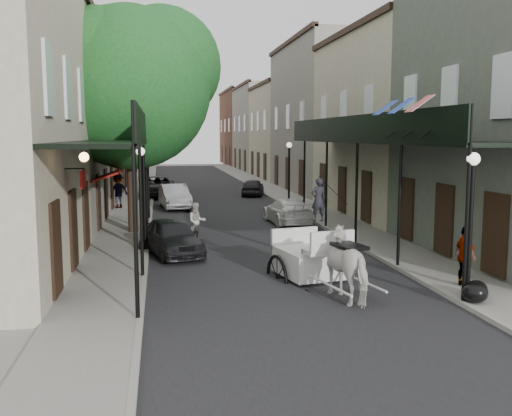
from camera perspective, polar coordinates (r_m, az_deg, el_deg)
name	(u,v)px	position (r m, az deg, el deg)	size (l,w,h in m)	color
ground	(290,291)	(15.78, 3.37, -8.32)	(140.00, 140.00, 0.00)	gray
road	(217,204)	(35.23, -3.95, 0.37)	(8.00, 90.00, 0.01)	black
sidewalk_left	(134,205)	(35.09, -12.10, 0.28)	(2.20, 90.00, 0.12)	gray
sidewalk_right	(296,202)	(36.06, 3.98, 0.61)	(2.20, 90.00, 0.12)	gray
building_row_left	(89,122)	(45.11, -16.36, 8.28)	(5.00, 80.00, 10.50)	#C1B99A
building_row_right	(311,123)	(46.41, 5.48, 8.50)	(5.00, 80.00, 10.50)	gray
gallery_left	(122,140)	(21.83, -13.25, 6.60)	(2.20, 18.05, 4.88)	black
gallery_right	(368,140)	(23.29, 11.15, 6.69)	(2.20, 18.05, 4.88)	black
tree_near	(139,82)	(25.10, -11.58, 12.28)	(7.31, 6.80, 9.63)	#382619
tree_far	(146,111)	(39.02, -10.95, 9.50)	(6.45, 6.00, 8.61)	#382619
lamppost_right_near	(470,225)	(15.02, 20.65, -1.57)	(0.32, 0.32, 3.71)	black
lamppost_left	(142,197)	(20.93, -11.37, 1.13)	(0.32, 0.32, 3.71)	black
lamppost_right_far	(289,173)	(33.73, 3.32, 3.55)	(0.32, 0.32, 3.71)	black
horse	(351,265)	(15.00, 9.49, -5.61)	(0.99, 2.17, 1.84)	silver
carriage	(302,236)	(17.40, 4.62, -2.83)	(2.21, 2.96, 3.07)	black
pedestrian_walking	(197,221)	(23.24, -5.96, -1.34)	(0.75, 0.58, 1.54)	#B7B6AD
pedestrian_sidewalk_left	(118,191)	(33.40, -13.64, 1.69)	(1.27, 0.73, 1.97)	gray
pedestrian_sidewalk_right	(465,256)	(16.62, 20.21, -4.55)	(0.98, 0.41, 1.68)	gray
car_left_near	(172,237)	(20.48, -8.39, -2.86)	(1.56, 3.87, 1.32)	black
car_left_mid	(175,197)	(33.47, -8.13, 1.14)	(1.47, 4.22, 1.39)	gray
car_left_far	(158,187)	(39.99, -9.82, 2.11)	(2.35, 5.09, 1.41)	black
car_right_near	(288,211)	(27.46, 3.17, -0.31)	(1.73, 4.25, 1.23)	white
car_right_far	(253,187)	(40.22, -0.32, 2.10)	(1.42, 3.54, 1.21)	black
trash_bags	(476,291)	(15.45, 21.11, -7.75)	(0.88, 1.03, 0.52)	black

